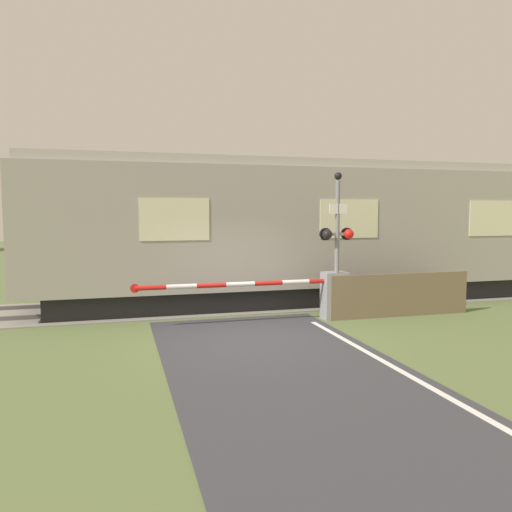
# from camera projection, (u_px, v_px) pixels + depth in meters

# --- Properties ---
(ground_plane) EXTENTS (80.00, 80.00, 0.00)m
(ground_plane) POSITION_uv_depth(u_px,v_px,m) (253.00, 338.00, 10.46)
(ground_plane) COLOR #5B6B3D
(track_bed) EXTENTS (36.00, 3.20, 0.13)m
(track_bed) POSITION_uv_depth(u_px,v_px,m) (217.00, 304.00, 14.16)
(track_bed) COLOR gray
(track_bed) RESTS_ON ground_plane
(train) EXTENTS (16.99, 2.99, 4.07)m
(train) POSITION_uv_depth(u_px,v_px,m) (327.00, 231.00, 14.87)
(train) COLOR black
(train) RESTS_ON ground_plane
(crossing_barrier) EXTENTS (5.21, 0.44, 1.16)m
(crossing_barrier) POSITION_uv_depth(u_px,v_px,m) (320.00, 293.00, 12.23)
(crossing_barrier) COLOR gray
(crossing_barrier) RESTS_ON ground_plane
(signal_post) EXTENTS (0.86, 0.26, 3.59)m
(signal_post) POSITION_uv_depth(u_px,v_px,m) (337.00, 237.00, 12.06)
(signal_post) COLOR gray
(signal_post) RESTS_ON ground_plane
(roadside_fence) EXTENTS (3.85, 0.06, 1.10)m
(roadside_fence) POSITION_uv_depth(u_px,v_px,m) (401.00, 295.00, 12.59)
(roadside_fence) COLOR #726047
(roadside_fence) RESTS_ON ground_plane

